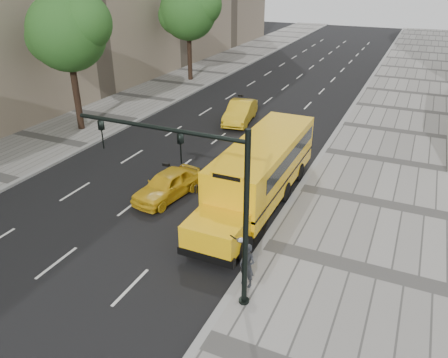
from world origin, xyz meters
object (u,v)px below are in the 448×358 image
at_px(taxi_far, 240,112).
at_px(traffic_signal, 205,192).
at_px(tree_b, 68,32).
at_px(school_bus, 262,167).
at_px(pedestrian, 247,265).
at_px(tree_c, 189,11).
at_px(taxi_near, 167,185).

height_order(taxi_far, traffic_signal, traffic_signal).
bearing_deg(taxi_far, tree_b, -155.00).
height_order(school_bus, pedestrian, school_bus).
distance_m(taxi_far, pedestrian, 18.55).
relative_size(tree_c, school_bus, 0.80).
bearing_deg(pedestrian, taxi_near, 159.53).
bearing_deg(pedestrian, traffic_signal, -125.79).
distance_m(tree_b, school_bus, 16.26).
relative_size(pedestrian, traffic_signal, 0.26).
relative_size(school_bus, taxi_far, 2.45).
bearing_deg(taxi_far, taxi_near, -93.28).
relative_size(school_bus, traffic_signal, 1.81).
xyz_separation_m(taxi_near, pedestrian, (6.17, -4.75, 0.30)).
distance_m(taxi_near, pedestrian, 7.79).
relative_size(tree_c, traffic_signal, 1.44).
bearing_deg(tree_b, taxi_far, 33.78).
bearing_deg(taxi_near, taxi_far, 104.54).
relative_size(tree_b, school_bus, 0.79).
bearing_deg(tree_c, tree_b, -90.02).
bearing_deg(traffic_signal, pedestrian, 37.08).
bearing_deg(taxi_near, school_bus, 31.13).
bearing_deg(traffic_signal, tree_b, 143.33).
xyz_separation_m(pedestrian, traffic_signal, (-1.16, -0.88, 3.10)).
bearing_deg(taxi_near, tree_c, 124.64).
bearing_deg(taxi_near, traffic_signal, -39.30).
bearing_deg(pedestrian, taxi_far, 130.47).
bearing_deg(school_bus, traffic_signal, -84.64).
height_order(tree_c, taxi_far, tree_c).
bearing_deg(tree_b, traffic_signal, -36.67).
relative_size(tree_b, taxi_near, 2.24).
height_order(school_bus, taxi_far, school_bus).
distance_m(tree_c, pedestrian, 32.14).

